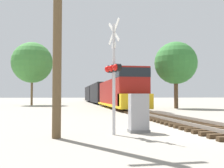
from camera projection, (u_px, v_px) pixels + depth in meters
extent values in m
plane|color=gray|center=(218.00, 132.00, 10.97)|extent=(400.00, 400.00, 0.00)
cube|color=#42301E|center=(222.00, 131.00, 10.68)|extent=(2.60, 0.22, 0.16)
cube|color=#42301E|center=(214.00, 129.00, 11.27)|extent=(2.60, 0.22, 0.16)
cube|color=#42301E|center=(206.00, 128.00, 11.86)|extent=(2.60, 0.22, 0.16)
cube|color=#42301E|center=(200.00, 126.00, 12.45)|extent=(2.60, 0.22, 0.16)
cube|color=#42301E|center=(194.00, 125.00, 13.04)|extent=(2.60, 0.22, 0.16)
cube|color=#42301E|center=(188.00, 123.00, 13.63)|extent=(2.60, 0.22, 0.16)
cube|color=#42301E|center=(183.00, 122.00, 14.22)|extent=(2.60, 0.22, 0.16)
cube|color=#42301E|center=(179.00, 121.00, 14.81)|extent=(2.60, 0.22, 0.16)
cube|color=#42301E|center=(174.00, 120.00, 15.40)|extent=(2.60, 0.22, 0.16)
cube|color=#42301E|center=(170.00, 119.00, 15.99)|extent=(2.60, 0.22, 0.16)
cube|color=#42301E|center=(167.00, 119.00, 16.58)|extent=(2.60, 0.22, 0.16)
cube|color=#42301E|center=(163.00, 118.00, 17.17)|extent=(2.60, 0.22, 0.16)
cube|color=#42301E|center=(160.00, 117.00, 17.77)|extent=(2.60, 0.22, 0.16)
cube|color=#42301E|center=(157.00, 116.00, 18.36)|extent=(2.60, 0.22, 0.16)
cube|color=#42301E|center=(154.00, 116.00, 18.95)|extent=(2.60, 0.22, 0.16)
cube|color=#42301E|center=(152.00, 115.00, 19.54)|extent=(2.60, 0.22, 0.16)
cube|color=#42301E|center=(149.00, 115.00, 20.13)|extent=(2.60, 0.22, 0.16)
cube|color=#42301E|center=(147.00, 114.00, 20.72)|extent=(2.60, 0.22, 0.16)
cube|color=#42301E|center=(145.00, 114.00, 21.31)|extent=(2.60, 0.22, 0.16)
cube|color=#42301E|center=(142.00, 113.00, 21.90)|extent=(2.60, 0.22, 0.16)
cube|color=#42301E|center=(140.00, 113.00, 22.49)|extent=(2.60, 0.22, 0.16)
cube|color=#42301E|center=(139.00, 112.00, 23.08)|extent=(2.60, 0.22, 0.16)
cube|color=#42301E|center=(137.00, 112.00, 23.67)|extent=(2.60, 0.22, 0.16)
cube|color=#42301E|center=(135.00, 111.00, 24.26)|extent=(2.60, 0.22, 0.16)
cube|color=#42301E|center=(133.00, 111.00, 24.85)|extent=(2.60, 0.22, 0.16)
cube|color=#42301E|center=(132.00, 111.00, 25.44)|extent=(2.60, 0.22, 0.16)
cube|color=#42301E|center=(130.00, 110.00, 26.04)|extent=(2.60, 0.22, 0.16)
cube|color=#42301E|center=(129.00, 110.00, 26.63)|extent=(2.60, 0.22, 0.16)
cube|color=#42301E|center=(128.00, 110.00, 27.22)|extent=(2.60, 0.22, 0.16)
cube|color=#42301E|center=(126.00, 109.00, 27.81)|extent=(2.60, 0.22, 0.16)
cube|color=#42301E|center=(125.00, 109.00, 28.40)|extent=(2.60, 0.22, 0.16)
cube|color=#42301E|center=(124.00, 109.00, 28.99)|extent=(2.60, 0.22, 0.16)
cube|color=#42301E|center=(123.00, 109.00, 29.58)|extent=(2.60, 0.22, 0.16)
cube|color=#42301E|center=(122.00, 108.00, 30.17)|extent=(2.60, 0.22, 0.16)
cube|color=slate|center=(202.00, 127.00, 10.86)|extent=(0.07, 160.00, 0.15)
cube|color=maroon|center=(115.00, 93.00, 34.56)|extent=(2.56, 12.14, 3.13)
cube|color=maroon|center=(130.00, 88.00, 26.21)|extent=(3.01, 3.82, 4.02)
cube|color=black|center=(130.00, 74.00, 26.28)|extent=(3.04, 3.85, 0.88)
cube|color=gold|center=(135.00, 101.00, 24.28)|extent=(3.01, 1.73, 1.41)
cube|color=gold|center=(119.00, 105.00, 31.94)|extent=(3.07, 17.00, 0.24)
cube|color=black|center=(130.00, 106.00, 26.39)|extent=(1.58, 2.20, 1.00)
cube|color=black|center=(111.00, 103.00, 37.49)|extent=(1.58, 2.20, 1.00)
cube|color=black|center=(101.00, 93.00, 49.06)|extent=(2.86, 14.37, 3.48)
cube|color=black|center=(104.00, 102.00, 44.39)|extent=(1.58, 2.20, 0.90)
cube|color=black|center=(98.00, 101.00, 53.59)|extent=(1.58, 2.20, 0.90)
cube|color=black|center=(93.00, 94.00, 64.65)|extent=(2.86, 14.37, 3.48)
cube|color=black|center=(95.00, 100.00, 59.98)|extent=(1.58, 2.20, 0.90)
cube|color=black|center=(91.00, 100.00, 69.17)|extent=(1.58, 2.20, 0.90)
cylinder|color=#B7B7BC|center=(114.00, 79.00, 10.30)|extent=(0.12, 0.12, 4.37)
cube|color=white|center=(114.00, 32.00, 10.39)|extent=(0.29, 0.90, 0.93)
cube|color=white|center=(114.00, 32.00, 10.39)|extent=(0.29, 0.90, 0.93)
cube|color=black|center=(114.00, 68.00, 10.32)|extent=(0.30, 0.84, 0.06)
cylinder|color=black|center=(110.00, 69.00, 10.64)|extent=(0.26, 0.34, 0.30)
sphere|color=red|center=(108.00, 69.00, 10.59)|extent=(0.26, 0.26, 0.26)
cylinder|color=black|center=(114.00, 68.00, 10.32)|extent=(0.26, 0.34, 0.30)
sphere|color=red|center=(112.00, 68.00, 10.28)|extent=(0.26, 0.26, 0.26)
cylinder|color=black|center=(118.00, 68.00, 10.01)|extent=(0.26, 0.34, 0.30)
sphere|color=red|center=(116.00, 67.00, 9.96)|extent=(0.26, 0.26, 0.26)
cube|color=white|center=(114.00, 45.00, 10.36)|extent=(0.12, 0.32, 0.20)
cube|color=slate|center=(139.00, 131.00, 10.88)|extent=(0.84, 0.59, 0.12)
cube|color=#939399|center=(139.00, 112.00, 10.92)|extent=(0.77, 0.54, 1.49)
cylinder|color=brown|center=(57.00, 25.00, 9.55)|extent=(0.32, 0.32, 8.23)
cylinder|color=brown|center=(176.00, 92.00, 31.62)|extent=(0.49, 0.49, 3.97)
sphere|color=#337533|center=(176.00, 63.00, 31.78)|extent=(5.15, 5.15, 5.15)
cylinder|color=brown|center=(32.00, 90.00, 42.48)|extent=(0.35, 0.35, 4.95)
sphere|color=#3D7F38|center=(32.00, 63.00, 42.68)|extent=(6.63, 6.63, 6.63)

